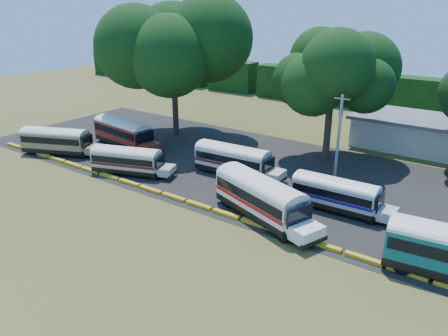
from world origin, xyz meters
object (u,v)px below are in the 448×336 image
Objects in this scene: bus_cream_west at (128,159)px; bus_beige at (57,139)px; bus_red at (124,131)px; tree_west at (173,43)px; bus_white_red at (261,196)px.

bus_beige is at bearing 162.08° from bus_cream_west.
bus_cream_west is at bearing -21.50° from bus_beige.
bus_beige is 11.82m from bus_cream_west.
bus_red is 13.00m from tree_west.
bus_cream_west is (7.49, -6.26, -0.35)m from bus_red.
bus_beige is 28.57m from bus_white_red.
bus_red reaches higher than bus_cream_west.
tree_west is (-5.70, 14.11, 10.56)m from bus_cream_west.
tree_west is at bearing 43.78° from bus_beige.
tree_west is at bearing 166.57° from bus_white_red.
bus_white_red is (28.57, -0.21, 0.22)m from bus_beige.
bus_cream_west is 0.53× the size of tree_west.
bus_red reaches higher than bus_beige.
bus_beige is 18.85m from tree_west.
bus_white_red is 28.70m from tree_west.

